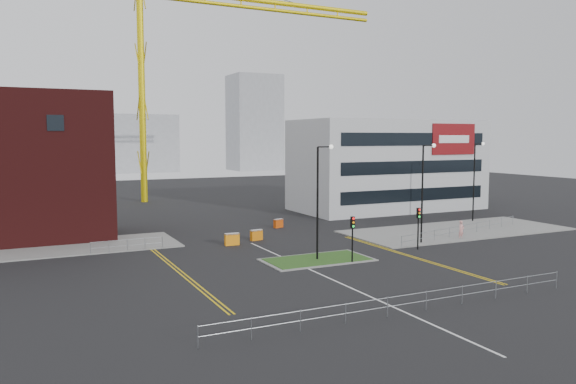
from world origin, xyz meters
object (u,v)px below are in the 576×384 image
at_px(tower_crane, 180,38).
at_px(streetlamp_island, 320,193).
at_px(pedestrian, 461,230).
at_px(traffic_light_island, 353,230).

height_order(tower_crane, streetlamp_island, tower_crane).
height_order(streetlamp_island, pedestrian, streetlamp_island).
xyz_separation_m(streetlamp_island, traffic_light_island, (1.78, -2.02, -2.85)).
distance_m(streetlamp_island, traffic_light_island, 3.92).
bearing_deg(pedestrian, streetlamp_island, 179.04).
bearing_deg(pedestrian, tower_crane, 100.26).
xyz_separation_m(tower_crane, traffic_light_island, (0.01, -49.12, -22.15)).
height_order(streetlamp_island, traffic_light_island, streetlamp_island).
relative_size(streetlamp_island, pedestrian, 5.08).
xyz_separation_m(tower_crane, streetlamp_island, (-1.78, -47.10, -19.31)).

